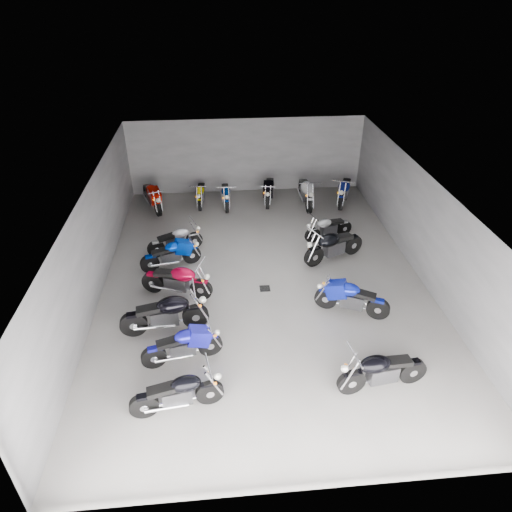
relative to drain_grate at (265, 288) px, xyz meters
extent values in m
plane|color=gray|center=(0.00, 0.50, -0.01)|extent=(14.00, 14.00, 0.00)
cube|color=gray|center=(0.00, 7.50, 1.59)|extent=(10.00, 0.10, 3.20)
cube|color=gray|center=(-5.00, 0.50, 1.59)|extent=(0.10, 14.00, 3.20)
cube|color=gray|center=(5.00, 0.50, 1.59)|extent=(0.10, 14.00, 3.20)
cube|color=black|center=(0.00, 0.50, 3.21)|extent=(10.00, 14.00, 0.04)
cube|color=black|center=(0.00, 0.00, 0.00)|extent=(0.32, 0.32, 0.01)
cylinder|color=black|center=(-1.71, -4.24, 0.31)|extent=(0.65, 0.23, 0.64)
cylinder|color=black|center=(-3.14, -4.48, 0.31)|extent=(0.66, 0.25, 0.64)
cube|color=#2D2D30|center=(-2.42, -4.36, 0.41)|extent=(0.69, 0.40, 0.40)
ellipsoid|color=black|center=(-2.21, -4.33, 0.73)|extent=(0.74, 0.51, 0.36)
cube|color=black|center=(-2.74, -4.41, 0.69)|extent=(0.65, 0.38, 0.18)
cylinder|color=black|center=(-1.69, -2.70, 0.31)|extent=(0.64, 0.26, 0.63)
cylinder|color=black|center=(-3.07, -3.00, 0.31)|extent=(0.64, 0.28, 0.63)
cube|color=#2D2D30|center=(-2.38, -2.85, 0.40)|extent=(0.68, 0.42, 0.39)
ellipsoid|color=#1616A0|center=(-2.17, -2.80, 0.72)|extent=(0.73, 0.53, 0.35)
cube|color=black|center=(-2.69, -2.92, 0.68)|extent=(0.64, 0.40, 0.18)
cylinder|color=black|center=(-2.08, -1.58, 0.36)|extent=(0.74, 0.23, 0.73)
cylinder|color=black|center=(-3.71, -1.77, 0.36)|extent=(0.74, 0.25, 0.73)
cube|color=#2D2D30|center=(-2.90, -1.68, 0.47)|extent=(0.77, 0.42, 0.45)
ellipsoid|color=black|center=(-2.65, -1.65, 0.84)|extent=(0.82, 0.54, 0.41)
cube|color=black|center=(-3.26, -1.72, 0.79)|extent=(0.73, 0.40, 0.21)
cylinder|color=black|center=(-1.94, -0.32, 0.33)|extent=(0.69, 0.35, 0.68)
cylinder|color=black|center=(-3.40, 0.17, 0.33)|extent=(0.70, 0.37, 0.68)
cube|color=#2D2D30|center=(-2.67, -0.07, 0.44)|extent=(0.76, 0.52, 0.43)
ellipsoid|color=maroon|center=(-2.45, -0.15, 0.78)|extent=(0.82, 0.63, 0.38)
cube|color=black|center=(-2.99, 0.04, 0.74)|extent=(0.71, 0.49, 0.19)
cylinder|color=black|center=(-2.28, 1.70, 0.30)|extent=(0.63, 0.31, 0.62)
cylinder|color=black|center=(-3.61, 1.27, 0.30)|extent=(0.63, 0.33, 0.62)
cube|color=#2D2D30|center=(-2.94, 1.49, 0.40)|extent=(0.69, 0.47, 0.39)
ellipsoid|color=#00279E|center=(-2.74, 1.55, 0.71)|extent=(0.74, 0.57, 0.35)
cube|color=black|center=(-3.24, 1.39, 0.67)|extent=(0.64, 0.44, 0.18)
cylinder|color=black|center=(-2.22, 2.68, 0.29)|extent=(0.61, 0.32, 0.60)
cylinder|color=black|center=(-3.50, 2.21, 0.29)|extent=(0.61, 0.34, 0.60)
cube|color=#2D2D30|center=(-2.86, 2.45, 0.39)|extent=(0.67, 0.48, 0.38)
ellipsoid|color=#B2B2B9|center=(-2.67, 2.52, 0.69)|extent=(0.73, 0.57, 0.34)
cube|color=black|center=(-3.14, 2.34, 0.65)|extent=(0.63, 0.45, 0.17)
cylinder|color=black|center=(1.53, -4.25, 0.33)|extent=(0.69, 0.23, 0.68)
cylinder|color=black|center=(3.05, -4.05, 0.33)|extent=(0.69, 0.25, 0.68)
cube|color=#2D2D30|center=(2.29, -4.15, 0.44)|extent=(0.72, 0.41, 0.42)
ellipsoid|color=black|center=(2.06, -4.18, 0.78)|extent=(0.77, 0.52, 0.38)
cube|color=black|center=(2.63, -4.10, 0.74)|extent=(0.68, 0.38, 0.19)
cylinder|color=black|center=(1.65, -1.08, 0.32)|extent=(0.65, 0.39, 0.65)
cylinder|color=black|center=(3.00, -1.69, 0.32)|extent=(0.66, 0.41, 0.65)
cube|color=#2D2D30|center=(2.32, -1.38, 0.42)|extent=(0.73, 0.55, 0.41)
ellipsoid|color=#0D1A97|center=(2.12, -1.29, 0.75)|extent=(0.80, 0.66, 0.37)
cube|color=black|center=(2.62, -1.52, 0.71)|extent=(0.69, 0.52, 0.19)
cylinder|color=black|center=(1.75, 1.15, 0.35)|extent=(0.71, 0.41, 0.71)
cylinder|color=black|center=(3.22, 1.79, 0.35)|extent=(0.72, 0.43, 0.71)
cube|color=#2D2D30|center=(2.49, 1.47, 0.46)|extent=(0.79, 0.59, 0.44)
ellipsoid|color=black|center=(2.26, 1.37, 0.81)|extent=(0.87, 0.71, 0.40)
cube|color=black|center=(2.81, 1.61, 0.77)|extent=(0.74, 0.55, 0.20)
cylinder|color=black|center=(2.01, 2.68, 0.29)|extent=(0.59, 0.30, 0.59)
cylinder|color=black|center=(3.27, 3.10, 0.29)|extent=(0.60, 0.31, 0.59)
cube|color=#2D2D30|center=(2.64, 2.89, 0.38)|extent=(0.65, 0.45, 0.37)
ellipsoid|color=#9FA0A4|center=(2.45, 2.83, 0.67)|extent=(0.71, 0.54, 0.33)
cube|color=black|center=(2.91, 2.98, 0.63)|extent=(0.61, 0.42, 0.17)
cylinder|color=black|center=(-3.71, 5.32, 0.34)|extent=(0.39, 0.70, 0.70)
cylinder|color=black|center=(-4.29, 6.79, 0.34)|extent=(0.41, 0.71, 0.70)
cube|color=#2D2D30|center=(-4.00, 6.06, 0.45)|extent=(0.56, 0.78, 0.44)
ellipsoid|color=#AB0C03|center=(-3.91, 5.83, 0.80)|extent=(0.68, 0.85, 0.39)
cube|color=black|center=(-4.13, 6.38, 0.76)|extent=(0.53, 0.73, 0.20)
cylinder|color=black|center=(-2.06, 5.64, 0.29)|extent=(0.16, 0.61, 0.60)
cylinder|color=black|center=(-1.97, 6.99, 0.29)|extent=(0.18, 0.61, 0.60)
cube|color=#2D2D30|center=(-2.01, 6.31, 0.39)|extent=(0.32, 0.63, 0.37)
ellipsoid|color=#EFDE03|center=(-2.02, 6.11, 0.69)|extent=(0.42, 0.66, 0.34)
cube|color=black|center=(-1.99, 6.61, 0.65)|extent=(0.30, 0.59, 0.17)
cylinder|color=black|center=(-0.97, 5.37, 0.30)|extent=(0.14, 0.62, 0.62)
cylinder|color=black|center=(-0.99, 6.78, 0.30)|extent=(0.16, 0.62, 0.62)
cube|color=#2D2D30|center=(-0.98, 6.07, 0.40)|extent=(0.30, 0.64, 0.39)
ellipsoid|color=navy|center=(-0.98, 5.86, 0.71)|extent=(0.40, 0.67, 0.35)
cube|color=black|center=(-0.99, 6.38, 0.67)|extent=(0.28, 0.60, 0.18)
cylinder|color=black|center=(0.72, 5.56, 0.33)|extent=(0.25, 0.69, 0.67)
cylinder|color=black|center=(1.00, 7.06, 0.33)|extent=(0.28, 0.69, 0.67)
cube|color=#2D2D30|center=(0.86, 6.31, 0.43)|extent=(0.43, 0.73, 0.42)
ellipsoid|color=black|center=(0.82, 6.09, 0.77)|extent=(0.54, 0.78, 0.38)
cube|color=black|center=(0.92, 6.64, 0.73)|extent=(0.40, 0.68, 0.19)
cylinder|color=black|center=(2.34, 5.04, 0.36)|extent=(0.15, 0.73, 0.73)
cylinder|color=black|center=(2.34, 6.69, 0.36)|extent=(0.17, 0.73, 0.73)
cube|color=#2D2D30|center=(2.34, 5.87, 0.47)|extent=(0.34, 0.74, 0.45)
ellipsoid|color=silver|center=(2.34, 5.61, 0.84)|extent=(0.46, 0.77, 0.41)
cube|color=black|center=(2.34, 6.23, 0.79)|extent=(0.32, 0.69, 0.21)
cylinder|color=black|center=(3.69, 5.19, 0.34)|extent=(0.41, 0.70, 0.70)
cylinder|color=black|center=(4.31, 6.65, 0.34)|extent=(0.43, 0.71, 0.70)
cube|color=#2D2D30|center=(4.00, 5.92, 0.45)|extent=(0.58, 0.78, 0.44)
ellipsoid|color=navy|center=(3.91, 5.70, 0.80)|extent=(0.69, 0.86, 0.39)
cube|color=black|center=(4.14, 6.24, 0.76)|extent=(0.54, 0.73, 0.20)
camera|label=1|loc=(-1.32, -11.35, 8.34)|focal=32.00mm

